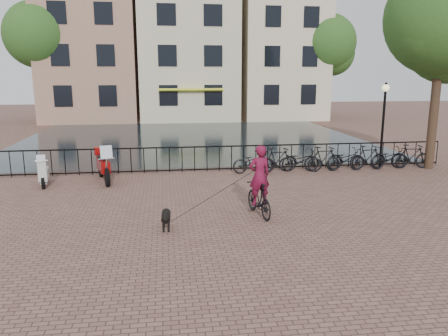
{
  "coord_description": "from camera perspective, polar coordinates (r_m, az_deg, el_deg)",
  "views": [
    {
      "loc": [
        -1.68,
        -9.14,
        3.86
      ],
      "look_at": [
        0.0,
        3.0,
        1.2
      ],
      "focal_mm": 35.0,
      "sensor_mm": 36.0,
      "label": 1
    }
  ],
  "objects": [
    {
      "name": "lamp_post",
      "position": [
        19.01,
        20.16,
        7.03
      ],
      "size": [
        0.3,
        0.3,
        3.45
      ],
      "color": "black",
      "rests_on": "ground"
    },
    {
      "name": "ground",
      "position": [
        10.06,
        2.38,
        -10.32
      ],
      "size": [
        100.0,
        100.0,
        0.0
      ],
      "primitive_type": "plane",
      "color": "brown",
      "rests_on": "ground"
    },
    {
      "name": "canal_house_left",
      "position": [
        39.65,
        -16.92,
        15.4
      ],
      "size": [
        7.5,
        9.0,
        12.8
      ],
      "color": "#907254",
      "rests_on": "ground"
    },
    {
      "name": "tree_far_right",
      "position": [
        38.72,
        13.34,
        15.6
      ],
      "size": [
        4.76,
        4.76,
        8.76
      ],
      "color": "black",
      "rests_on": "ground"
    },
    {
      "name": "parked_bike_0",
      "position": [
        17.24,
        3.93,
        0.81
      ],
      "size": [
        1.76,
        0.73,
        0.9
      ],
      "primitive_type": "imported",
      "rotation": [
        0.0,
        0.0,
        1.65
      ],
      "color": "black",
      "rests_on": "ground"
    },
    {
      "name": "parked_bike_5",
      "position": [
        18.78,
        18.27,
        1.31
      ],
      "size": [
        1.71,
        0.69,
        1.0
      ],
      "primitive_type": "imported",
      "rotation": [
        0.0,
        0.0,
        1.71
      ],
      "color": "black",
      "rests_on": "ground"
    },
    {
      "name": "parked_bike_2",
      "position": [
        17.72,
        9.95,
        0.96
      ],
      "size": [
        1.79,
        0.88,
        0.9
      ],
      "primitive_type": "imported",
      "rotation": [
        0.0,
        0.0,
        1.4
      ],
      "color": "black",
      "rests_on": "ground"
    },
    {
      "name": "parked_bike_4",
      "position": [
        18.39,
        15.6,
        1.1
      ],
      "size": [
        1.77,
        0.79,
        0.9
      ],
      "primitive_type": "imported",
      "rotation": [
        0.0,
        0.0,
        1.68
      ],
      "color": "black",
      "rests_on": "ground"
    },
    {
      "name": "tree_near_right",
      "position": [
        19.83,
        26.74,
        17.11
      ],
      "size": [
        4.48,
        4.48,
        8.24
      ],
      "color": "black",
      "rests_on": "ground"
    },
    {
      "name": "canal_water",
      "position": [
        26.77,
        -4.2,
        3.91
      ],
      "size": [
        20.0,
        20.0,
        0.0
      ],
      "primitive_type": "plane",
      "color": "black",
      "rests_on": "ground"
    },
    {
      "name": "cyclist",
      "position": [
        11.97,
        4.62,
        -2.23
      ],
      "size": [
        0.8,
        1.75,
        2.31
      ],
      "rotation": [
        0.0,
        0.0,
        3.32
      ],
      "color": "black",
      "rests_on": "ground"
    },
    {
      "name": "parked_bike_1",
      "position": [
        17.45,
        6.99,
        1.05
      ],
      "size": [
        1.72,
        0.74,
        1.0
      ],
      "primitive_type": "imported",
      "rotation": [
        0.0,
        0.0,
        1.74
      ],
      "color": "black",
      "rests_on": "ground"
    },
    {
      "name": "parked_bike_7",
      "position": [
        19.68,
        23.25,
        1.41
      ],
      "size": [
        1.71,
        0.69,
        1.0
      ],
      "primitive_type": "imported",
      "rotation": [
        0.0,
        0.0,
        1.43
      ],
      "color": "black",
      "rests_on": "ground"
    },
    {
      "name": "tree_far_left",
      "position": [
        37.44,
        -23.17,
        15.68
      ],
      "size": [
        5.04,
        5.04,
        9.27
      ],
      "color": "black",
      "rests_on": "ground"
    },
    {
      "name": "scooter",
      "position": [
        16.52,
        -22.5,
        -0.04
      ],
      "size": [
        0.59,
        1.36,
        1.22
      ],
      "rotation": [
        0.0,
        0.0,
        0.17
      ],
      "color": "beige",
      "rests_on": "ground"
    },
    {
      "name": "motorcycle",
      "position": [
        16.4,
        -15.51,
        0.83
      ],
      "size": [
        1.03,
        2.14,
        1.49
      ],
      "rotation": [
        0.0,
        0.0,
        0.27
      ],
      "color": "#990B0B",
      "rests_on": "ground"
    },
    {
      "name": "parked_bike_6",
      "position": [
        19.22,
        20.81,
        1.22
      ],
      "size": [
        1.77,
        0.76,
        0.9
      ],
      "primitive_type": "imported",
      "rotation": [
        0.0,
        0.0,
        1.67
      ],
      "color": "black",
      "rests_on": "ground"
    },
    {
      "name": "dog",
      "position": [
        11.15,
        -7.58,
        -6.59
      ],
      "size": [
        0.29,
        0.84,
        0.56
      ],
      "rotation": [
        0.0,
        0.0,
        -0.03
      ],
      "color": "black",
      "rests_on": "ground"
    },
    {
      "name": "canal_house_right",
      "position": [
        40.54,
        6.97,
        16.09
      ],
      "size": [
        7.0,
        9.0,
        13.3
      ],
      "color": "beige",
      "rests_on": "ground"
    },
    {
      "name": "parked_bike_3",
      "position": [
        18.03,
        12.84,
        1.19
      ],
      "size": [
        1.7,
        0.63,
        1.0
      ],
      "primitive_type": "imported",
      "rotation": [
        0.0,
        0.0,
        1.67
      ],
      "color": "black",
      "rests_on": "ground"
    },
    {
      "name": "canal_house_mid",
      "position": [
        39.25,
        -4.84,
        15.17
      ],
      "size": [
        8.0,
        9.5,
        11.8
      ],
      "color": "beige",
      "rests_on": "ground"
    },
    {
      "name": "railing",
      "position": [
        17.55,
        -2.24,
        1.2
      ],
      "size": [
        20.0,
        0.05,
        1.02
      ],
      "color": "black",
      "rests_on": "ground"
    }
  ]
}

